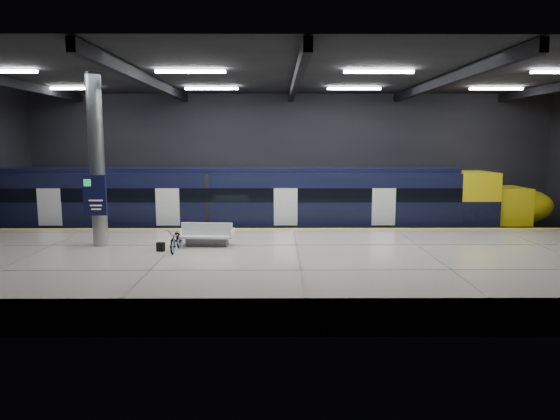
{
  "coord_description": "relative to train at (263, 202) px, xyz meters",
  "views": [
    {
      "loc": [
        -0.79,
        -21.05,
        5.32
      ],
      "look_at": [
        -0.66,
        1.5,
        2.2
      ],
      "focal_mm": 32.0,
      "sensor_mm": 36.0,
      "label": 1
    }
  ],
  "objects": [
    {
      "name": "ground",
      "position": [
        1.56,
        -5.5,
        -2.06
      ],
      "size": [
        30.0,
        30.0,
        0.0
      ],
      "primitive_type": "plane",
      "color": "black",
      "rests_on": "ground"
    },
    {
      "name": "room_shell",
      "position": [
        1.56,
        -5.49,
        3.66
      ],
      "size": [
        30.1,
        16.1,
        8.05
      ],
      "color": "black",
      "rests_on": "ground"
    },
    {
      "name": "platform",
      "position": [
        1.56,
        -8.0,
        -1.51
      ],
      "size": [
        30.0,
        11.0,
        1.1
      ],
      "primitive_type": "cube",
      "color": "beige",
      "rests_on": "ground"
    },
    {
      "name": "safety_strip",
      "position": [
        1.56,
        -2.75,
        -0.95
      ],
      "size": [
        30.0,
        0.4,
        0.01
      ],
      "primitive_type": "cube",
      "color": "gold",
      "rests_on": "platform"
    },
    {
      "name": "rails",
      "position": [
        1.56,
        0.0,
        -1.98
      ],
      "size": [
        30.0,
        1.52,
        0.16
      ],
      "color": "gray",
      "rests_on": "ground"
    },
    {
      "name": "train",
      "position": [
        0.0,
        0.0,
        0.0
      ],
      "size": [
        29.4,
        2.84,
        3.79
      ],
      "color": "black",
      "rests_on": "ground"
    },
    {
      "name": "bench",
      "position": [
        -2.08,
        -6.62,
        -0.63
      ],
      "size": [
        2.21,
        1.04,
        0.95
      ],
      "rotation": [
        0.0,
        0.0,
        -0.07
      ],
      "color": "#595B60",
      "rests_on": "platform"
    },
    {
      "name": "bicycle",
      "position": [
        -3.13,
        -7.65,
        -0.5
      ],
      "size": [
        0.61,
        1.73,
        0.91
      ],
      "primitive_type": "imported",
      "rotation": [
        0.0,
        0.0,
        -0.01
      ],
      "color": "#99999E",
      "rests_on": "platform"
    },
    {
      "name": "pannier_bag",
      "position": [
        -3.73,
        -7.65,
        -0.78
      ],
      "size": [
        0.34,
        0.26,
        0.35
      ],
      "primitive_type": "cube",
      "rotation": [
        0.0,
        0.0,
        -0.28
      ],
      "color": "black",
      "rests_on": "platform"
    },
    {
      "name": "info_column",
      "position": [
        -6.44,
        -6.52,
        2.4
      ],
      "size": [
        0.9,
        0.78,
        6.9
      ],
      "color": "#9EA0A5",
      "rests_on": "platform"
    }
  ]
}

